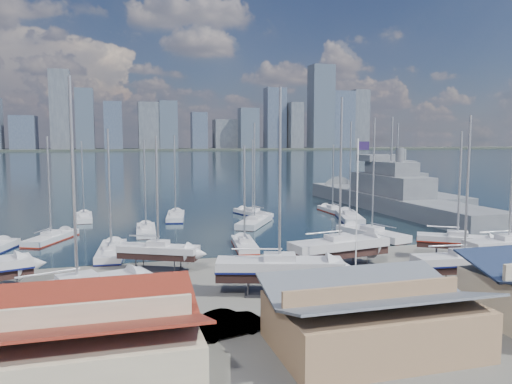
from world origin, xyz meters
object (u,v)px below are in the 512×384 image
object	(u,v)px
naval_ship_west	(396,191)
naval_ship_east	(390,201)
flagpole	(358,199)
car_a	(128,317)

from	to	relation	value
naval_ship_west	naval_ship_east	bearing A→B (deg)	146.05
naval_ship_east	naval_ship_west	xyz separation A→B (m)	(10.63, 15.28, -0.01)
naval_ship_east	flagpole	xyz separation A→B (m)	(-27.53, -40.32, 5.83)
car_a	naval_ship_east	bearing A→B (deg)	65.38
car_a	flagpole	world-z (taller)	flagpole
naval_ship_east	car_a	world-z (taller)	naval_ship_east
naval_ship_east	flagpole	distance (m)	49.17
naval_ship_east	flagpole	size ratio (longest dim) A/B	4.03
naval_ship_east	naval_ship_west	size ratio (longest dim) A/B	1.19
car_a	flagpole	size ratio (longest dim) A/B	0.35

